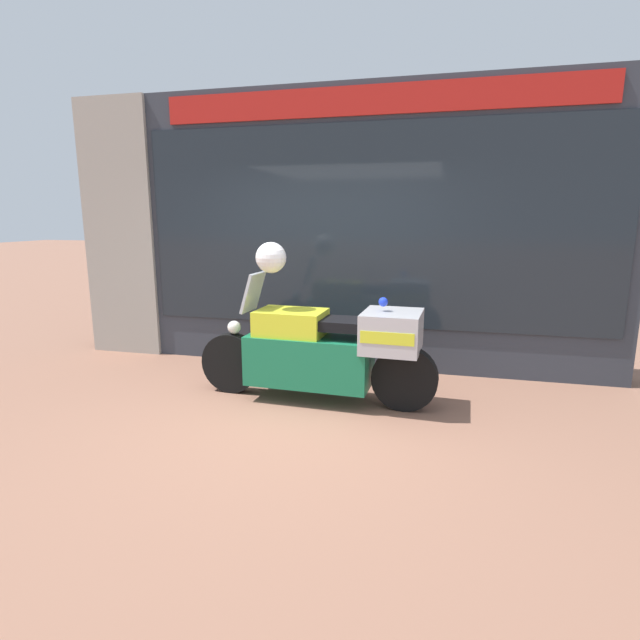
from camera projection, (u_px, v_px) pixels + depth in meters
ground_plane at (286, 422)px, 4.60m from camera, size 60.00×60.00×0.00m
shop_building at (298, 230)px, 6.26m from camera, size 6.82×0.55×3.36m
window_display at (368, 328)px, 6.32m from camera, size 5.35×0.30×1.99m
paramedic_motorcycle at (325, 349)px, 5.00m from camera, size 2.49×0.64×1.30m
white_helmet at (271, 258)px, 4.97m from camera, size 0.31×0.31×0.31m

